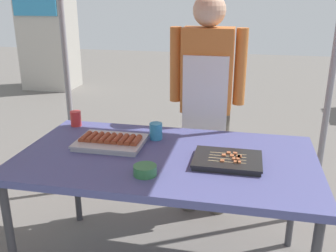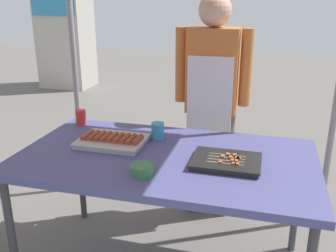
{
  "view_description": "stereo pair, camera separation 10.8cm",
  "coord_description": "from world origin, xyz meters",
  "px_view_note": "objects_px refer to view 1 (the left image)",
  "views": [
    {
      "loc": [
        0.4,
        -1.84,
        1.57
      ],
      "look_at": [
        0.0,
        0.05,
        0.9
      ],
      "focal_mm": 40.53,
      "sensor_mm": 36.0,
      "label": 1
    },
    {
      "loc": [
        0.5,
        -1.82,
        1.57
      ],
      "look_at": [
        0.0,
        0.05,
        0.9
      ],
      "focal_mm": 40.53,
      "sensor_mm": 36.0,
      "label": 2
    }
  ],
  "objects_px": {
    "tray_grilled_sausages": "(111,141)",
    "vendor_woman": "(207,91)",
    "drink_cup_by_wok": "(156,131)",
    "condiment_bowl": "(145,170)",
    "tray_meat_skewers": "(228,160)",
    "drink_cup_near_edge": "(76,119)",
    "neighbor_stall_right": "(48,36)",
    "stall_table": "(166,164)"
  },
  "relations": [
    {
      "from": "tray_grilled_sausages",
      "to": "vendor_woman",
      "type": "relative_size",
      "value": 0.24
    },
    {
      "from": "drink_cup_by_wok",
      "to": "condiment_bowl",
      "type": "bearing_deg",
      "value": -82.62
    },
    {
      "from": "tray_meat_skewers",
      "to": "vendor_woman",
      "type": "bearing_deg",
      "value": 104.76
    },
    {
      "from": "drink_cup_near_edge",
      "to": "neighbor_stall_right",
      "type": "height_order",
      "value": "neighbor_stall_right"
    },
    {
      "from": "stall_table",
      "to": "drink_cup_near_edge",
      "type": "bearing_deg",
      "value": 152.75
    },
    {
      "from": "condiment_bowl",
      "to": "drink_cup_by_wok",
      "type": "bearing_deg",
      "value": 97.38
    },
    {
      "from": "stall_table",
      "to": "tray_meat_skewers",
      "type": "distance_m",
      "value": 0.34
    },
    {
      "from": "drink_cup_near_edge",
      "to": "drink_cup_by_wok",
      "type": "xyz_separation_m",
      "value": [
        0.57,
        -0.13,
        0.0
      ]
    },
    {
      "from": "stall_table",
      "to": "vendor_woman",
      "type": "distance_m",
      "value": 0.76
    },
    {
      "from": "condiment_bowl",
      "to": "neighbor_stall_right",
      "type": "distance_m",
      "value": 5.37
    },
    {
      "from": "tray_grilled_sausages",
      "to": "tray_meat_skewers",
      "type": "xyz_separation_m",
      "value": [
        0.67,
        -0.11,
        -0.01
      ]
    },
    {
      "from": "tray_grilled_sausages",
      "to": "neighbor_stall_right",
      "type": "xyz_separation_m",
      "value": [
        -2.64,
        4.16,
        0.12
      ]
    },
    {
      "from": "condiment_bowl",
      "to": "drink_cup_by_wok",
      "type": "relative_size",
      "value": 1.14
    },
    {
      "from": "tray_meat_skewers",
      "to": "vendor_woman",
      "type": "relative_size",
      "value": 0.22
    },
    {
      "from": "vendor_woman",
      "to": "neighbor_stall_right",
      "type": "height_order",
      "value": "neighbor_stall_right"
    },
    {
      "from": "tray_grilled_sausages",
      "to": "vendor_woman",
      "type": "xyz_separation_m",
      "value": [
        0.48,
        0.64,
        0.16
      ]
    },
    {
      "from": "tray_meat_skewers",
      "to": "neighbor_stall_right",
      "type": "bearing_deg",
      "value": 127.8
    },
    {
      "from": "condiment_bowl",
      "to": "neighbor_stall_right",
      "type": "height_order",
      "value": "neighbor_stall_right"
    },
    {
      "from": "stall_table",
      "to": "tray_grilled_sausages",
      "type": "relative_size",
      "value": 4.16
    },
    {
      "from": "drink_cup_by_wok",
      "to": "vendor_woman",
      "type": "xyz_separation_m",
      "value": [
        0.24,
        0.49,
        0.14
      ]
    },
    {
      "from": "condiment_bowl",
      "to": "vendor_woman",
      "type": "distance_m",
      "value": 1.0
    },
    {
      "from": "drink_cup_by_wok",
      "to": "neighbor_stall_right",
      "type": "distance_m",
      "value": 4.94
    },
    {
      "from": "condiment_bowl",
      "to": "vendor_woman",
      "type": "xyz_separation_m",
      "value": [
        0.18,
        0.97,
        0.16
      ]
    },
    {
      "from": "condiment_bowl",
      "to": "drink_cup_by_wok",
      "type": "height_order",
      "value": "drink_cup_by_wok"
    },
    {
      "from": "drink_cup_by_wok",
      "to": "tray_grilled_sausages",
      "type": "bearing_deg",
      "value": -147.0
    },
    {
      "from": "tray_grilled_sausages",
      "to": "condiment_bowl",
      "type": "height_order",
      "value": "tray_grilled_sausages"
    },
    {
      "from": "tray_meat_skewers",
      "to": "vendor_woman",
      "type": "distance_m",
      "value": 0.79
    },
    {
      "from": "stall_table",
      "to": "vendor_woman",
      "type": "bearing_deg",
      "value": 79.38
    },
    {
      "from": "stall_table",
      "to": "condiment_bowl",
      "type": "height_order",
      "value": "condiment_bowl"
    },
    {
      "from": "stall_table",
      "to": "condiment_bowl",
      "type": "distance_m",
      "value": 0.27
    },
    {
      "from": "vendor_woman",
      "to": "neighbor_stall_right",
      "type": "relative_size",
      "value": 0.89
    },
    {
      "from": "stall_table",
      "to": "condiment_bowl",
      "type": "xyz_separation_m",
      "value": [
        -0.05,
        -0.25,
        0.08
      ]
    },
    {
      "from": "tray_meat_skewers",
      "to": "neighbor_stall_right",
      "type": "xyz_separation_m",
      "value": [
        -3.32,
        4.27,
        0.13
      ]
    },
    {
      "from": "condiment_bowl",
      "to": "drink_cup_near_edge",
      "type": "xyz_separation_m",
      "value": [
        -0.64,
        0.61,
        0.03
      ]
    },
    {
      "from": "tray_grilled_sausages",
      "to": "condiment_bowl",
      "type": "xyz_separation_m",
      "value": [
        0.29,
        -0.33,
        0.0
      ]
    },
    {
      "from": "tray_grilled_sausages",
      "to": "drink_cup_near_edge",
      "type": "relative_size",
      "value": 3.87
    },
    {
      "from": "stall_table",
      "to": "drink_cup_by_wok",
      "type": "xyz_separation_m",
      "value": [
        -0.11,
        0.23,
        0.1
      ]
    },
    {
      "from": "condiment_bowl",
      "to": "vendor_woman",
      "type": "height_order",
      "value": "vendor_woman"
    },
    {
      "from": "tray_grilled_sausages",
      "to": "vendor_woman",
      "type": "bearing_deg",
      "value": 53.26
    },
    {
      "from": "vendor_woman",
      "to": "drink_cup_near_edge",
      "type": "bearing_deg",
      "value": 23.79
    },
    {
      "from": "stall_table",
      "to": "vendor_woman",
      "type": "height_order",
      "value": "vendor_woman"
    },
    {
      "from": "stall_table",
      "to": "neighbor_stall_right",
      "type": "height_order",
      "value": "neighbor_stall_right"
    }
  ]
}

